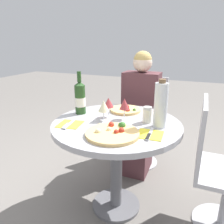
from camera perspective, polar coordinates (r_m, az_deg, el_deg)
The scene contains 15 objects.
ground_plane at distance 1.87m, azimuth 1.06°, elevation -23.22°, with size 12.00×12.00×0.00m, color slate.
dining_table at distance 1.55m, azimuth 1.18°, elevation -6.98°, with size 0.89×0.89×0.70m.
chair_behind_diner at distance 2.30m, azimuth 7.78°, elevation -2.71°, with size 0.44×0.44×0.88m.
seated_diner at distance 2.14m, azimuth 6.85°, elevation -1.72°, with size 0.35×0.42×1.15m.
chair_empty_side at distance 1.65m, azimuth 26.16°, elevation -13.56°, with size 0.44×0.44×0.88m.
pizza_large at distance 1.30m, azimuth 0.18°, elevation -5.46°, with size 0.32×0.32×0.05m.
pizza_small_far at distance 1.73m, azimuth 3.52°, elevation 0.62°, with size 0.24×0.24×0.05m.
wine_bottle at distance 1.67m, azimuth -8.33°, elevation 3.67°, with size 0.08×0.08×0.32m.
tall_carafe at distance 1.41m, azimuth 12.60°, elevation 1.78°, with size 0.09×0.09×0.31m.
sugar_shaker at distance 1.50m, azimuth 9.22°, elevation -0.71°, with size 0.06×0.06×0.11m.
wine_glass_front_left at distance 1.50m, azimuth -2.23°, elevation 1.46°, with size 0.08×0.08×0.14m.
wine_glass_back_left at distance 1.58m, azimuth -0.93°, elevation 2.38°, with size 0.08×0.08×0.14m.
wine_glass_back_right at distance 1.53m, azimuth 3.27°, elevation 2.02°, with size 0.07×0.07×0.15m.
place_setting_left at distance 1.49m, azimuth -10.98°, elevation -3.12°, with size 0.17×0.19×0.01m.
place_setting_right at distance 1.32m, azimuth 9.85°, elevation -5.79°, with size 0.16×0.19×0.01m.
Camera 1 is at (0.51, -1.31, 1.24)m, focal length 35.00 mm.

